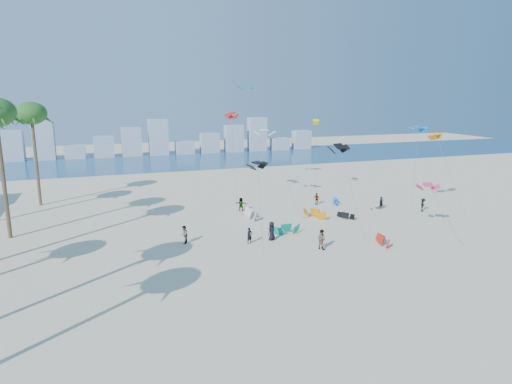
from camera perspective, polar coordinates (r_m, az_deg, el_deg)
name	(u,v)px	position (r m, az deg, el deg)	size (l,w,h in m)	color
ground	(291,305)	(32.39, 4.39, -14.03)	(220.00, 220.00, 0.00)	beige
ocean	(159,161)	(100.26, -12.22, 3.87)	(220.00, 220.00, 0.00)	navy
kitesurfer_near	(250,236)	(44.15, -0.83, -5.54)	(0.58, 0.38, 1.60)	black
kitesurfer_mid	(321,239)	(43.03, 8.27, -5.94)	(0.93, 0.72, 1.91)	gray
kitesurfers_far	(295,213)	(52.15, 5.02, -2.69)	(31.30, 13.13, 1.91)	black
grounded_kites	(305,219)	(51.53, 6.22, -3.36)	(14.22, 18.90, 1.05)	#0B8779
flying_kites	(319,126)	(56.33, 7.98, 8.32)	(28.21, 32.44, 16.18)	black
distant_skyline	(147,142)	(109.62, -13.57, 6.14)	(85.00, 3.00, 8.40)	#9EADBF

